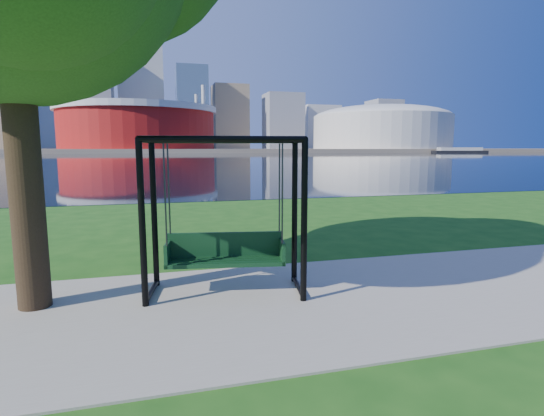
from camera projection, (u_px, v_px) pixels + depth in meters
name	position (u px, v px, depth m)	size (l,w,h in m)	color
ground	(265.00, 294.00, 6.75)	(900.00, 900.00, 0.00)	#1E5114
path	(273.00, 304.00, 6.27)	(120.00, 4.00, 0.03)	#9E937F
river	(162.00, 158.00, 104.18)	(900.00, 180.00, 0.02)	black
far_bank	(158.00, 150.00, 298.91)	(900.00, 228.00, 2.00)	#937F60
stadium	(138.00, 126.00, 226.63)	(83.00, 83.00, 32.00)	maroon
arena	(381.00, 126.00, 264.21)	(84.00, 84.00, 26.56)	beige
skyline	(150.00, 101.00, 305.72)	(392.00, 66.00, 96.50)	gray
swing	(225.00, 220.00, 6.59)	(2.55, 1.44, 2.47)	black
barge	(459.00, 150.00, 222.90)	(28.35, 13.71, 2.74)	black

